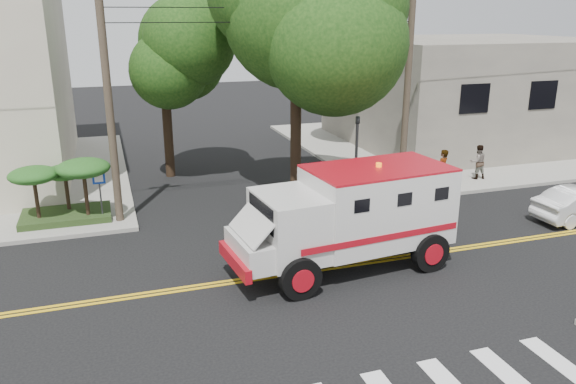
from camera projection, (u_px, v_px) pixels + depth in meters
name	position (u px, v px, depth m)	size (l,w,h in m)	color
ground	(318.00, 269.00, 17.21)	(100.00, 100.00, 0.00)	black
sidewalk_ne	(447.00, 144.00, 33.44)	(17.00, 17.00, 0.15)	gray
building_right	(469.00, 90.00, 33.41)	(14.00, 12.00, 6.00)	#6C665C
utility_pole_left	(109.00, 103.00, 19.60)	(0.28, 0.28, 9.00)	#382D23
utility_pole_right	(407.00, 89.00, 23.34)	(0.28, 0.28, 9.00)	#382D23
tree_main	(310.00, 22.00, 21.23)	(6.08, 5.70, 9.85)	black
tree_left	(171.00, 55.00, 25.34)	(4.48, 4.20, 7.70)	black
tree_right	(364.00, 39.00, 32.28)	(4.80, 4.50, 8.20)	black
traffic_signal	(356.00, 150.00, 22.74)	(0.15, 0.18, 3.60)	#3F3F42
accessibility_sign	(100.00, 189.00, 20.53)	(0.45, 0.10, 2.02)	#3F3F42
palm_planter	(64.00, 181.00, 20.48)	(3.52, 2.63, 2.36)	#1E3314
armored_truck	(352.00, 213.00, 16.88)	(7.03, 3.31, 3.11)	silver
pedestrian_a	(442.00, 170.00, 24.21)	(0.66, 0.43, 1.81)	gray
pedestrian_b	(478.00, 162.00, 25.97)	(0.78, 0.61, 1.60)	gray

